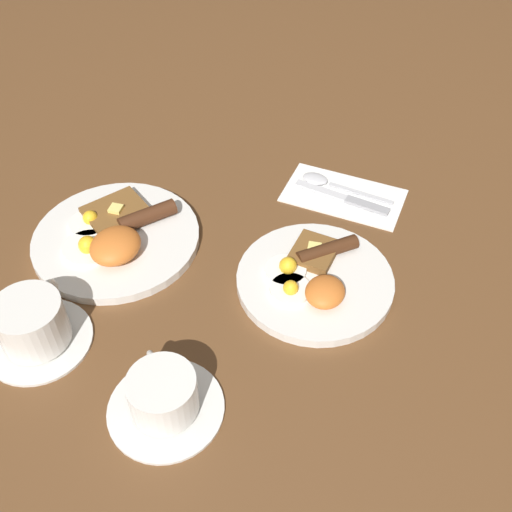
% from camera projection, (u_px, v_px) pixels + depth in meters
% --- Properties ---
extents(ground_plane, '(3.00, 3.00, 0.00)m').
position_uv_depth(ground_plane, '(314.00, 284.00, 0.90)').
color(ground_plane, brown).
extents(breakfast_plate_near, '(0.23, 0.23, 0.04)m').
position_uv_depth(breakfast_plate_near, '(315.00, 278.00, 0.89)').
color(breakfast_plate_near, silver).
rests_on(breakfast_plate_near, ground_plane).
extents(breakfast_plate_far, '(0.26, 0.26, 0.05)m').
position_uv_depth(breakfast_plate_far, '(116.00, 237.00, 0.95)').
color(breakfast_plate_far, silver).
rests_on(breakfast_plate_far, ground_plane).
extents(teacup_near, '(0.15, 0.15, 0.06)m').
position_uv_depth(teacup_near, '(164.00, 397.00, 0.73)').
color(teacup_near, silver).
rests_on(teacup_near, ground_plane).
extents(teacup_far, '(0.15, 0.15, 0.08)m').
position_uv_depth(teacup_far, '(33.00, 325.00, 0.80)').
color(teacup_far, silver).
rests_on(teacup_far, ground_plane).
extents(napkin, '(0.12, 0.21, 0.01)m').
position_uv_depth(napkin, '(344.00, 195.00, 1.04)').
color(napkin, white).
rests_on(napkin, ground_plane).
extents(knife, '(0.03, 0.17, 0.01)m').
position_uv_depth(knife, '(347.00, 199.00, 1.02)').
color(knife, silver).
rests_on(knife, napkin).
extents(spoon, '(0.03, 0.16, 0.01)m').
position_uv_depth(spoon, '(325.00, 182.00, 1.05)').
color(spoon, silver).
rests_on(spoon, napkin).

